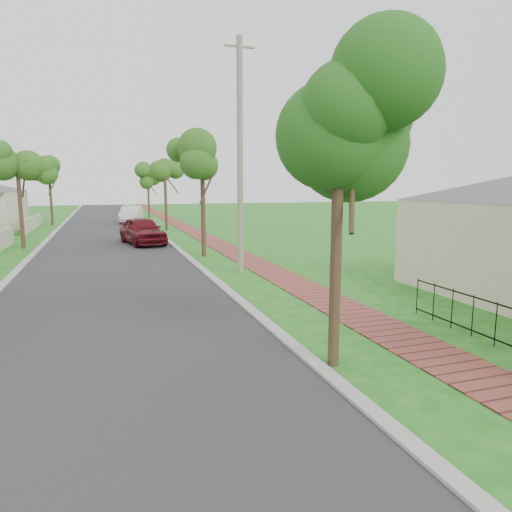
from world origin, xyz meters
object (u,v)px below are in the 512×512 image
parked_car_white (131,215)px  utility_pole (240,157)px  parked_car_red (142,231)px  near_tree (340,121)px

parked_car_white → utility_pole: (2.78, -26.59, 3.84)m
parked_car_red → near_tree: bearing=-95.7°
parked_car_white → near_tree: size_ratio=0.80×
parked_car_white → near_tree: 36.76m
near_tree → utility_pole: bearing=84.0°
parked_car_white → utility_pole: bearing=-72.8°
parked_car_red → parked_car_white: size_ratio=1.01×
parked_car_red → near_tree: size_ratio=0.81×
parked_car_red → utility_pole: (3.05, -10.31, 3.81)m
utility_pole → parked_car_red: bearing=106.5°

